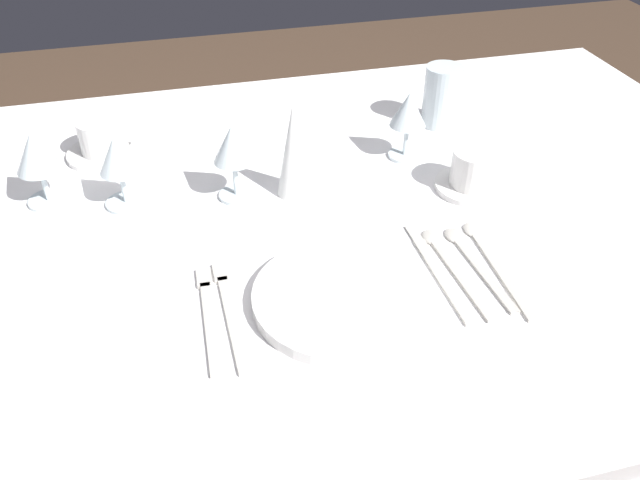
{
  "coord_description": "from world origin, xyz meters",
  "views": [
    {
      "loc": [
        -0.16,
        -0.86,
        1.35
      ],
      "look_at": [
        0.03,
        -0.11,
        0.76
      ],
      "focal_mm": 36.29,
      "sensor_mm": 36.0,
      "label": 1
    }
  ],
  "objects_px": {
    "fork_inner": "(208,313)",
    "drink_tumbler": "(442,100)",
    "wine_glass_left": "(408,113)",
    "wine_glass_far": "(233,148)",
    "wine_glass_right": "(118,160)",
    "spoon_dessert": "(471,257)",
    "spoon_tea": "(490,256)",
    "fork_outer": "(229,309)",
    "wine_glass_centre": "(36,156)",
    "dinner_knife": "(439,273)",
    "dinner_plate": "(342,297)",
    "napkin_folded": "(294,150)",
    "coffee_cup_right": "(475,167)",
    "spoon_soup": "(448,261)",
    "coffee_cup_left": "(103,136)"
  },
  "relations": [
    {
      "from": "spoon_tea",
      "to": "drink_tumbler",
      "type": "relative_size",
      "value": 1.89
    },
    {
      "from": "spoon_tea",
      "to": "wine_glass_centre",
      "type": "bearing_deg",
      "value": 153.74
    },
    {
      "from": "wine_glass_far",
      "to": "spoon_tea",
      "type": "bearing_deg",
      "value": -37.16
    },
    {
      "from": "fork_inner",
      "to": "spoon_dessert",
      "type": "relative_size",
      "value": 1.03
    },
    {
      "from": "coffee_cup_right",
      "to": "napkin_folded",
      "type": "relative_size",
      "value": 0.62
    },
    {
      "from": "coffee_cup_right",
      "to": "napkin_folded",
      "type": "distance_m",
      "value": 0.31
    },
    {
      "from": "wine_glass_centre",
      "to": "wine_glass_far",
      "type": "relative_size",
      "value": 0.97
    },
    {
      "from": "spoon_dessert",
      "to": "wine_glass_centre",
      "type": "height_order",
      "value": "wine_glass_centre"
    },
    {
      "from": "dinner_plate",
      "to": "dinner_knife",
      "type": "xyz_separation_m",
      "value": [
        0.15,
        0.02,
        -0.01
      ]
    },
    {
      "from": "spoon_tea",
      "to": "wine_glass_left",
      "type": "xyz_separation_m",
      "value": [
        -0.02,
        0.32,
        0.09
      ]
    },
    {
      "from": "wine_glass_far",
      "to": "spoon_dessert",
      "type": "bearing_deg",
      "value": -39.12
    },
    {
      "from": "dinner_plate",
      "to": "wine_glass_centre",
      "type": "relative_size",
      "value": 1.91
    },
    {
      "from": "napkin_folded",
      "to": "coffee_cup_right",
      "type": "bearing_deg",
      "value": -10.88
    },
    {
      "from": "wine_glass_right",
      "to": "drink_tumbler",
      "type": "distance_m",
      "value": 0.64
    },
    {
      "from": "wine_glass_left",
      "to": "wine_glass_right",
      "type": "distance_m",
      "value": 0.51
    },
    {
      "from": "fork_inner",
      "to": "coffee_cup_left",
      "type": "bearing_deg",
      "value": 105.65
    },
    {
      "from": "fork_inner",
      "to": "wine_glass_centre",
      "type": "distance_m",
      "value": 0.42
    },
    {
      "from": "fork_outer",
      "to": "dinner_knife",
      "type": "xyz_separation_m",
      "value": [
        0.31,
        0.0,
        0.0
      ]
    },
    {
      "from": "fork_outer",
      "to": "wine_glass_centre",
      "type": "distance_m",
      "value": 0.44
    },
    {
      "from": "coffee_cup_right",
      "to": "drink_tumbler",
      "type": "bearing_deg",
      "value": 80.84
    },
    {
      "from": "fork_inner",
      "to": "drink_tumbler",
      "type": "bearing_deg",
      "value": 40.58
    },
    {
      "from": "fork_inner",
      "to": "dinner_knife",
      "type": "xyz_separation_m",
      "value": [
        0.34,
        0.0,
        0.0
      ]
    },
    {
      "from": "coffee_cup_left",
      "to": "wine_glass_far",
      "type": "xyz_separation_m",
      "value": [
        0.22,
        -0.2,
        0.05
      ]
    },
    {
      "from": "dinner_plate",
      "to": "fork_outer",
      "type": "height_order",
      "value": "dinner_plate"
    },
    {
      "from": "fork_outer",
      "to": "drink_tumbler",
      "type": "relative_size",
      "value": 1.81
    },
    {
      "from": "spoon_tea",
      "to": "wine_glass_right",
      "type": "distance_m",
      "value": 0.6
    },
    {
      "from": "spoon_tea",
      "to": "wine_glass_far",
      "type": "relative_size",
      "value": 1.73
    },
    {
      "from": "dinner_knife",
      "to": "wine_glass_far",
      "type": "height_order",
      "value": "wine_glass_far"
    },
    {
      "from": "fork_outer",
      "to": "dinner_knife",
      "type": "distance_m",
      "value": 0.31
    },
    {
      "from": "napkin_folded",
      "to": "wine_glass_far",
      "type": "bearing_deg",
      "value": 171.56
    },
    {
      "from": "fork_inner",
      "to": "napkin_folded",
      "type": "bearing_deg",
      "value": 56.06
    },
    {
      "from": "spoon_soup",
      "to": "dinner_plate",
      "type": "bearing_deg",
      "value": -165.98
    },
    {
      "from": "dinner_plate",
      "to": "wine_glass_far",
      "type": "relative_size",
      "value": 1.86
    },
    {
      "from": "spoon_soup",
      "to": "napkin_folded",
      "type": "height_order",
      "value": "napkin_folded"
    },
    {
      "from": "spoon_soup",
      "to": "wine_glass_far",
      "type": "height_order",
      "value": "wine_glass_far"
    },
    {
      "from": "wine_glass_left",
      "to": "wine_glass_far",
      "type": "distance_m",
      "value": 0.33
    },
    {
      "from": "wine_glass_left",
      "to": "spoon_tea",
      "type": "bearing_deg",
      "value": -86.7
    },
    {
      "from": "wine_glass_centre",
      "to": "wine_glass_far",
      "type": "bearing_deg",
      "value": -11.29
    },
    {
      "from": "spoon_soup",
      "to": "wine_glass_far",
      "type": "relative_size",
      "value": 1.61
    },
    {
      "from": "spoon_soup",
      "to": "napkin_folded",
      "type": "distance_m",
      "value": 0.31
    },
    {
      "from": "spoon_dessert",
      "to": "fork_inner",
      "type": "bearing_deg",
      "value": -176.53
    },
    {
      "from": "wine_glass_right",
      "to": "wine_glass_far",
      "type": "distance_m",
      "value": 0.18
    },
    {
      "from": "wine_glass_far",
      "to": "drink_tumbler",
      "type": "height_order",
      "value": "wine_glass_far"
    },
    {
      "from": "wine_glass_far",
      "to": "fork_outer",
      "type": "bearing_deg",
      "value": -100.68
    },
    {
      "from": "wine_glass_left",
      "to": "wine_glass_far",
      "type": "relative_size",
      "value": 0.97
    },
    {
      "from": "wine_glass_right",
      "to": "spoon_dessert",
      "type": "bearing_deg",
      "value": -29.25
    },
    {
      "from": "spoon_soup",
      "to": "wine_glass_centre",
      "type": "bearing_deg",
      "value": 151.59
    },
    {
      "from": "coffee_cup_right",
      "to": "wine_glass_far",
      "type": "relative_size",
      "value": 0.78
    },
    {
      "from": "wine_glass_left",
      "to": "fork_inner",
      "type": "bearing_deg",
      "value": -140.26
    },
    {
      "from": "spoon_soup",
      "to": "wine_glass_right",
      "type": "relative_size",
      "value": 1.7
    }
  ]
}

